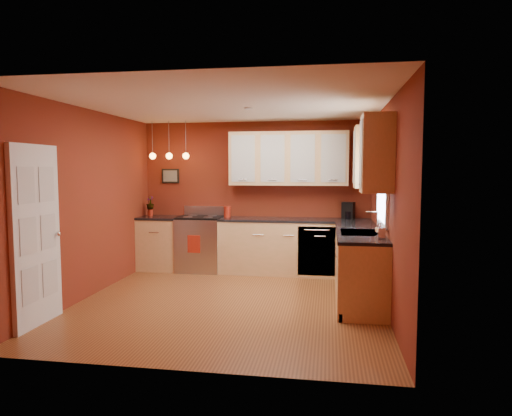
% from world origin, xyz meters
% --- Properties ---
extents(floor, '(4.20, 4.20, 0.00)m').
position_xyz_m(floor, '(0.00, 0.00, 0.00)').
color(floor, '#96572B').
rests_on(floor, ground).
extents(ceiling, '(4.00, 4.20, 0.02)m').
position_xyz_m(ceiling, '(0.00, 0.00, 2.60)').
color(ceiling, white).
rests_on(ceiling, wall_back).
extents(wall_back, '(4.00, 0.02, 2.60)m').
position_xyz_m(wall_back, '(0.00, 2.10, 1.30)').
color(wall_back, maroon).
rests_on(wall_back, floor).
extents(wall_front, '(4.00, 0.02, 2.60)m').
position_xyz_m(wall_front, '(0.00, -2.10, 1.30)').
color(wall_front, maroon).
rests_on(wall_front, floor).
extents(wall_left, '(0.02, 4.20, 2.60)m').
position_xyz_m(wall_left, '(-2.00, 0.00, 1.30)').
color(wall_left, maroon).
rests_on(wall_left, floor).
extents(wall_right, '(0.02, 4.20, 2.60)m').
position_xyz_m(wall_right, '(2.00, 0.00, 1.30)').
color(wall_right, maroon).
rests_on(wall_right, floor).
extents(base_cabinets_back_left, '(0.70, 0.60, 0.90)m').
position_xyz_m(base_cabinets_back_left, '(-1.65, 1.80, 0.45)').
color(base_cabinets_back_left, '#E9B27D').
rests_on(base_cabinets_back_left, floor).
extents(base_cabinets_back_right, '(2.54, 0.60, 0.90)m').
position_xyz_m(base_cabinets_back_right, '(0.73, 1.80, 0.45)').
color(base_cabinets_back_right, '#E9B27D').
rests_on(base_cabinets_back_right, floor).
extents(base_cabinets_right, '(0.60, 2.10, 0.90)m').
position_xyz_m(base_cabinets_right, '(1.70, 0.45, 0.45)').
color(base_cabinets_right, '#E9B27D').
rests_on(base_cabinets_right, floor).
extents(counter_back_left, '(0.70, 0.62, 0.04)m').
position_xyz_m(counter_back_left, '(-1.65, 1.80, 0.92)').
color(counter_back_left, black).
rests_on(counter_back_left, base_cabinets_back_left).
extents(counter_back_right, '(2.54, 0.62, 0.04)m').
position_xyz_m(counter_back_right, '(0.73, 1.80, 0.92)').
color(counter_back_right, black).
rests_on(counter_back_right, base_cabinets_back_right).
extents(counter_right, '(0.62, 2.10, 0.04)m').
position_xyz_m(counter_right, '(1.70, 0.45, 0.92)').
color(counter_right, black).
rests_on(counter_right, base_cabinets_right).
extents(gas_range, '(0.76, 0.64, 1.11)m').
position_xyz_m(gas_range, '(-0.92, 1.80, 0.48)').
color(gas_range, '#B5B6BA').
rests_on(gas_range, floor).
extents(dishwasher_front, '(0.60, 0.02, 0.80)m').
position_xyz_m(dishwasher_front, '(1.10, 1.51, 0.45)').
color(dishwasher_front, '#B5B6BA').
rests_on(dishwasher_front, base_cabinets_back_right).
extents(sink, '(0.50, 0.70, 0.33)m').
position_xyz_m(sink, '(1.70, 0.30, 0.92)').
color(sink, gray).
rests_on(sink, counter_right).
extents(window, '(0.06, 1.02, 1.22)m').
position_xyz_m(window, '(1.97, 0.30, 1.69)').
color(window, white).
rests_on(window, wall_right).
extents(door_left_wall, '(0.12, 0.82, 2.05)m').
position_xyz_m(door_left_wall, '(-1.97, -1.20, 1.03)').
color(door_left_wall, white).
rests_on(door_left_wall, floor).
extents(upper_cabinets_back, '(2.00, 0.35, 0.90)m').
position_xyz_m(upper_cabinets_back, '(0.60, 1.93, 1.95)').
color(upper_cabinets_back, '#E9B27D').
rests_on(upper_cabinets_back, wall_back).
extents(upper_cabinets_right, '(0.35, 1.95, 0.90)m').
position_xyz_m(upper_cabinets_right, '(1.82, 0.32, 1.95)').
color(upper_cabinets_right, '#E9B27D').
rests_on(upper_cabinets_right, wall_right).
extents(wall_picture, '(0.32, 0.03, 0.26)m').
position_xyz_m(wall_picture, '(-1.55, 2.08, 1.65)').
color(wall_picture, black).
rests_on(wall_picture, wall_back).
extents(pendant_lights, '(0.71, 0.11, 0.66)m').
position_xyz_m(pendant_lights, '(-1.45, 1.75, 2.01)').
color(pendant_lights, gray).
rests_on(pendant_lights, ceiling).
extents(red_canister, '(0.13, 0.13, 0.19)m').
position_xyz_m(red_canister, '(-0.45, 1.85, 1.04)').
color(red_canister, '#9F2111').
rests_on(red_canister, counter_back_right).
extents(red_vase, '(0.09, 0.09, 0.14)m').
position_xyz_m(red_vase, '(-1.85, 1.83, 1.01)').
color(red_vase, '#9F2111').
rests_on(red_vase, counter_back_left).
extents(flowers, '(0.17, 0.17, 0.24)m').
position_xyz_m(flowers, '(-1.85, 1.83, 1.18)').
color(flowers, '#9F2111').
rests_on(flowers, red_vase).
extents(coffee_maker, '(0.23, 0.23, 0.28)m').
position_xyz_m(coffee_maker, '(1.61, 1.95, 1.07)').
color(coffee_maker, black).
rests_on(coffee_maker, counter_back_right).
extents(soap_pump, '(0.12, 0.12, 0.20)m').
position_xyz_m(soap_pump, '(1.90, -0.25, 1.04)').
color(soap_pump, silver).
rests_on(soap_pump, counter_right).
extents(dish_towel, '(0.22, 0.01, 0.29)m').
position_xyz_m(dish_towel, '(-0.94, 1.47, 0.52)').
color(dish_towel, '#9F2111').
rests_on(dish_towel, gas_range).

